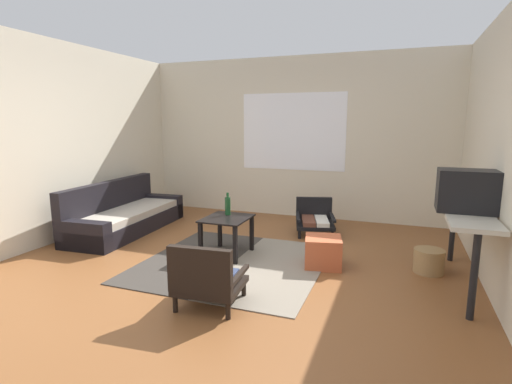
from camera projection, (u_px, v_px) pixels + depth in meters
ground_plane at (216, 278)px, 4.11m from camera, size 7.80×7.80×0.00m
far_wall_with_window at (294, 138)px, 6.69m from camera, size 5.60×0.13×2.70m
side_wall_left at (39, 143)px, 5.06m from camera, size 0.12×6.60×2.70m
area_rug at (234, 263)px, 4.55m from camera, size 2.02×2.08×0.01m
couch at (124, 216)px, 5.86m from camera, size 0.89×2.13×0.74m
coffee_table at (227, 226)px, 4.75m from camera, size 0.53×0.60×0.48m
armchair_by_window at (315, 218)px, 5.78m from camera, size 0.69×0.74×0.49m
armchair_striped_foreground at (207, 279)px, 3.40m from camera, size 0.61×0.58×0.60m
ottoman_orange at (323, 252)px, 4.43m from camera, size 0.48×0.48×0.34m
console_shelf at (464, 217)px, 3.82m from camera, size 0.41×1.62×0.79m
crt_television at (469, 191)px, 3.64m from camera, size 0.55×0.34×0.40m
clay_vase at (460, 191)px, 4.18m from camera, size 0.20×0.20×0.30m
glass_bottle at (228, 206)px, 4.86m from camera, size 0.07×0.07×0.28m
wicker_basket at (429, 261)px, 4.24m from camera, size 0.32×0.32×0.26m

